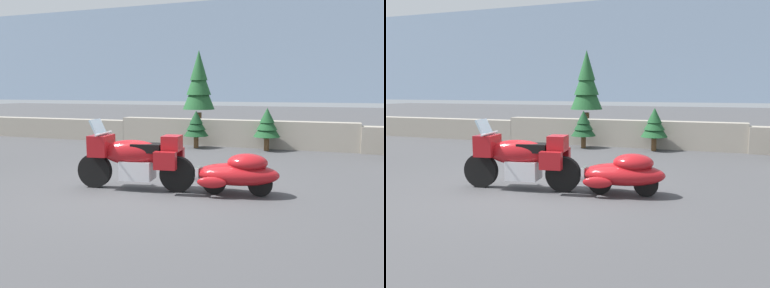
{
  "view_description": "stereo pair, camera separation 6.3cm",
  "coord_description": "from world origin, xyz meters",
  "views": [
    {
      "loc": [
        3.18,
        -6.8,
        1.88
      ],
      "look_at": [
        0.64,
        0.39,
        0.85
      ],
      "focal_mm": 37.41,
      "sensor_mm": 36.0,
      "label": 1
    },
    {
      "loc": [
        3.24,
        -6.78,
        1.88
      ],
      "look_at": [
        0.64,
        0.39,
        0.85
      ],
      "focal_mm": 37.41,
      "sensor_mm": 36.0,
      "label": 2
    }
  ],
  "objects": [
    {
      "name": "pine_sapling_near",
      "position": [
        1.26,
        5.63,
        0.83
      ],
      "size": [
        0.84,
        0.84,
        1.34
      ],
      "color": "brown",
      "rests_on": "ground"
    },
    {
      "name": "stone_guard_wall",
      "position": [
        0.39,
        6.23,
        0.41
      ],
      "size": [
        24.0,
        0.59,
        0.89
      ],
      "color": "gray",
      "rests_on": "ground"
    },
    {
      "name": "pine_tree_secondary",
      "position": [
        -1.88,
        8.33,
        2.15
      ],
      "size": [
        1.27,
        1.27,
        3.43
      ],
      "color": "brown",
      "rests_on": "ground"
    },
    {
      "name": "touring_motorcycle",
      "position": [
        -0.32,
        -0.14,
        0.62
      ],
      "size": [
        2.31,
        0.92,
        1.33
      ],
      "color": "black",
      "rests_on": "ground"
    },
    {
      "name": "pine_sapling_farther",
      "position": [
        -1.01,
        5.48,
        0.76
      ],
      "size": [
        0.81,
        0.81,
        1.22
      ],
      "color": "brown",
      "rests_on": "ground"
    },
    {
      "name": "ground_plane",
      "position": [
        0.0,
        0.0,
        0.0
      ],
      "size": [
        80.0,
        80.0,
        0.0
      ],
      "primitive_type": "plane",
      "color": "#424244"
    },
    {
      "name": "car_shaped_trailer",
      "position": [
        1.61,
        0.11,
        0.41
      ],
      "size": [
        2.23,
        0.91,
        0.76
      ],
      "color": "black",
      "rests_on": "ground"
    },
    {
      "name": "distant_ridgeline",
      "position": [
        0.0,
        96.2,
        8.0
      ],
      "size": [
        240.0,
        80.0,
        16.0
      ],
      "primitive_type": "cube",
      "color": "#7F93AD",
      "rests_on": "ground"
    }
  ]
}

